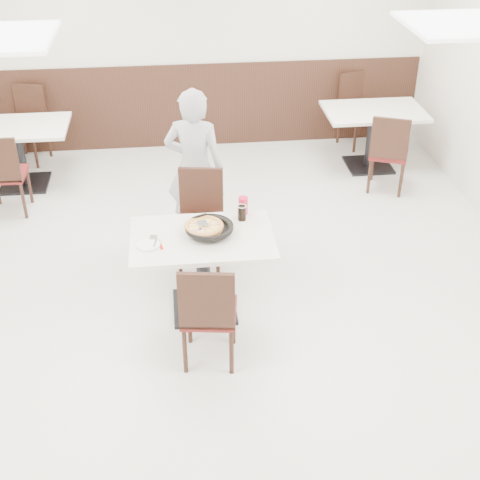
{
  "coord_description": "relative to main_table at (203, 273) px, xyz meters",
  "views": [
    {
      "loc": [
        -0.35,
        -4.91,
        3.66
      ],
      "look_at": [
        0.16,
        -0.3,
        0.79
      ],
      "focal_mm": 50.0,
      "sensor_mm": 36.0,
      "label": 1
    }
  ],
  "objects": [
    {
      "name": "pizza_server",
      "position": [
        0.01,
        0.06,
        0.47
      ],
      "size": [
        0.1,
        0.11,
        0.0
      ],
      "primitive_type": "cube",
      "rotation": [
        0.0,
        0.0,
        0.24
      ],
      "color": "silver",
      "rests_on": "pizza"
    },
    {
      "name": "bg_chair_right_near",
      "position": [
        2.28,
        2.09,
        0.1
      ],
      "size": [
        0.55,
        0.55,
        0.95
      ],
      "primitive_type": null,
      "rotation": [
        0.0,
        0.0,
        -0.39
      ],
      "color": "black",
      "rests_on": "floor"
    },
    {
      "name": "pizza",
      "position": [
        0.02,
        0.04,
        0.44
      ],
      "size": [
        0.33,
        0.33,
        0.02
      ],
      "primitive_type": "cylinder",
      "rotation": [
        0.0,
        0.0,
        0.06
      ],
      "color": "#C78B46",
      "rests_on": "pizza_pan"
    },
    {
      "name": "bg_table_left",
      "position": [
        -1.98,
        2.66,
        0.0
      ],
      "size": [
        1.3,
        0.95,
        0.75
      ],
      "primitive_type": null,
      "rotation": [
        0.0,
        0.0,
        0.13
      ],
      "color": "white",
      "rests_on": "floor"
    },
    {
      "name": "chair_near",
      "position": [
        0.0,
        -0.65,
        0.1
      ],
      "size": [
        0.48,
        0.48,
        0.95
      ],
      "primitive_type": null,
      "rotation": [
        0.0,
        0.0,
        -0.14
      ],
      "color": "black",
      "rests_on": "floor"
    },
    {
      "name": "cola_glass",
      "position": [
        0.36,
        0.24,
        0.44
      ],
      "size": [
        0.08,
        0.08,
        0.13
      ],
      "primitive_type": "cylinder",
      "rotation": [
        0.0,
        0.0,
        0.06
      ],
      "color": "black",
      "rests_on": "main_table"
    },
    {
      "name": "bg_table_right",
      "position": [
        2.26,
        2.71,
        0.0
      ],
      "size": [
        1.23,
        0.85,
        0.75
      ],
      "primitive_type": null,
      "rotation": [
        0.0,
        0.0,
        -0.04
      ],
      "color": "white",
      "rests_on": "floor"
    },
    {
      "name": "bg_chair_left_far",
      "position": [
        -2.01,
        3.35,
        0.1
      ],
      "size": [
        0.54,
        0.54,
        0.95
      ],
      "primitive_type": null,
      "rotation": [
        0.0,
        0.0,
        2.8
      ],
      "color": "black",
      "rests_on": "floor"
    },
    {
      "name": "pizza_pan",
      "position": [
        0.06,
        0.03,
        0.42
      ],
      "size": [
        0.36,
        0.36,
        0.01
      ],
      "primitive_type": "cylinder",
      "rotation": [
        0.0,
        0.0,
        0.06
      ],
      "color": "black",
      "rests_on": "trivet"
    },
    {
      "name": "diner_person",
      "position": [
        0.0,
        1.21,
        0.43
      ],
      "size": [
        0.67,
        0.52,
        1.62
      ],
      "primitive_type": "imported",
      "rotation": [
        0.0,
        0.0,
        2.89
      ],
      "color": "silver",
      "rests_on": "floor"
    },
    {
      "name": "fork",
      "position": [
        -0.39,
        -0.07,
        0.39
      ],
      "size": [
        0.03,
        0.15,
        0.0
      ],
      "primitive_type": "cube",
      "rotation": [
        0.0,
        0.0,
        -0.15
      ],
      "color": "silver",
      "rests_on": "side_plate"
    },
    {
      "name": "bg_chair_left_near",
      "position": [
        -2.02,
        2.02,
        0.1
      ],
      "size": [
        0.43,
        0.43,
        0.95
      ],
      "primitive_type": null,
      "rotation": [
        0.0,
        0.0,
        -0.02
      ],
      "color": "black",
      "rests_on": "floor"
    },
    {
      "name": "chair_far",
      "position": [
        0.01,
        0.71,
        0.1
      ],
      "size": [
        0.48,
        0.48,
        0.95
      ],
      "primitive_type": null,
      "rotation": [
        0.0,
        0.0,
        2.98
      ],
      "color": "black",
      "rests_on": "floor"
    },
    {
      "name": "main_table",
      "position": [
        0.0,
        0.0,
        0.0
      ],
      "size": [
        1.25,
        0.87,
        0.75
      ],
      "primitive_type": null,
      "rotation": [
        0.0,
        0.0,
        0.06
      ],
      "color": "white",
      "rests_on": "floor"
    },
    {
      "name": "trivet",
      "position": [
        0.0,
        0.08,
        0.39
      ],
      "size": [
        0.12,
        0.12,
        0.04
      ],
      "primitive_type": "cylinder",
      "rotation": [
        0.0,
        0.0,
        0.06
      ],
      "color": "black",
      "rests_on": "main_table"
    },
    {
      "name": "red_cup",
      "position": [
        0.39,
        0.35,
        0.45
      ],
      "size": [
        0.09,
        0.09,
        0.16
      ],
      "primitive_type": "cylinder",
      "rotation": [
        0.0,
        0.0,
        0.06
      ],
      "color": "red",
      "rests_on": "main_table"
    },
    {
      "name": "side_plate",
      "position": [
        -0.45,
        -0.09,
        0.38
      ],
      "size": [
        0.21,
        0.21,
        0.01
      ],
      "primitive_type": "cylinder",
      "rotation": [
        0.0,
        0.0,
        0.06
      ],
      "color": "white",
      "rests_on": "napkin"
    },
    {
      "name": "wall_back",
      "position": [
        0.14,
        3.65,
        1.02
      ],
      "size": [
        6.0,
        0.04,
        2.8
      ],
      "primitive_type": "cube",
      "color": "beige",
      "rests_on": "floor"
    },
    {
      "name": "bg_chair_right_far",
      "position": [
        2.28,
        3.39,
        0.1
      ],
      "size": [
        0.55,
        0.55,
        0.95
      ],
      "primitive_type": null,
      "rotation": [
        0.0,
        0.0,
        3.55
      ],
      "color": "black",
      "rests_on": "floor"
    },
    {
      "name": "napkin",
      "position": [
        -0.42,
        -0.1,
        0.38
      ],
      "size": [
        0.18,
        0.18,
        0.0
      ],
      "primitive_type": "cube",
      "rotation": [
        0.0,
        0.0,
        0.2
      ],
      "color": "white",
      "rests_on": "main_table"
    },
    {
      "name": "floor",
      "position": [
        0.14,
        0.15,
        -0.38
      ],
      "size": [
        7.0,
        7.0,
        0.0
      ],
      "primitive_type": "plane",
      "color": "#B7B7B2",
      "rests_on": "ground"
    },
    {
      "name": "wainscot_back",
      "position": [
        0.14,
        3.63,
        0.18
      ],
      "size": [
        5.9,
        0.03,
        1.1
      ],
      "primitive_type": "cube",
      "color": "black",
      "rests_on": "floor"
    }
  ]
}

